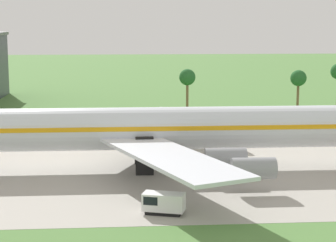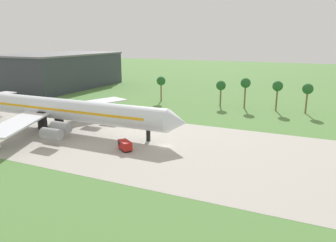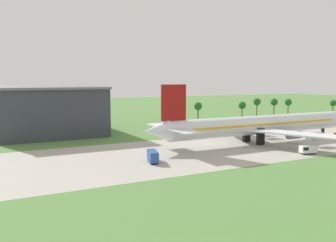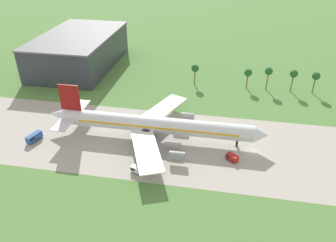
# 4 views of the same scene
# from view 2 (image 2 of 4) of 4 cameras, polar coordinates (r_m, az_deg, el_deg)

# --- Properties ---
(ground_plane) EXTENTS (600.00, 600.00, 0.00)m
(ground_plane) POSITION_cam_2_polar(r_m,az_deg,el_deg) (78.11, -0.60, -4.44)
(ground_plane) COLOR #517F3D
(taxiway_strip) EXTENTS (320.00, 44.00, 0.02)m
(taxiway_strip) POSITION_cam_2_polar(r_m,az_deg,el_deg) (78.10, -0.60, -4.43)
(taxiway_strip) COLOR #A8A399
(taxiway_strip) RESTS_ON ground_plane
(jet_airliner) EXTENTS (79.72, 53.97, 18.63)m
(jet_airliner) POSITION_cam_2_polar(r_m,az_deg,el_deg) (98.07, -19.02, 2.08)
(jet_airliner) COLOR silver
(jet_airliner) RESTS_ON ground_plane
(baggage_tug) EXTENTS (4.43, 3.96, 2.24)m
(baggage_tug) POSITION_cam_2_polar(r_m,az_deg,el_deg) (75.79, -7.54, -4.19)
(baggage_tug) COLOR black
(baggage_tug) RESTS_ON ground_plane
(terminal_building) EXTENTS (36.72, 61.20, 17.43)m
(terminal_building) POSITION_cam_2_polar(r_m,az_deg,el_deg) (180.78, -18.21, 8.37)
(terminal_building) COLOR #333842
(terminal_building) RESTS_ON ground_plane
(palm_tree_row) EXTENTS (92.66, 3.60, 11.09)m
(palm_tree_row) POSITION_cam_2_polar(r_m,az_deg,el_deg) (121.16, 16.72, 5.60)
(palm_tree_row) COLOR brown
(palm_tree_row) RESTS_ON ground_plane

